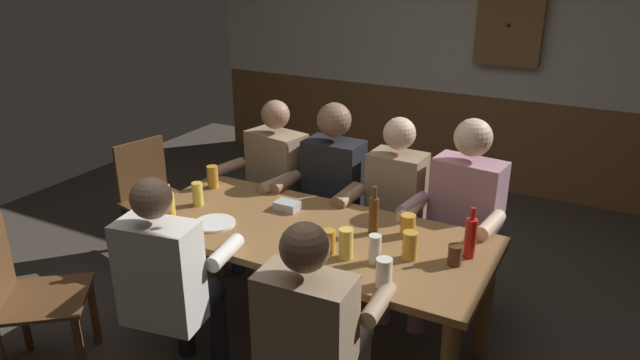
% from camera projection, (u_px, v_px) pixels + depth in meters
% --- Properties ---
extents(ground_plane, '(6.87, 6.87, 0.00)m').
position_uv_depth(ground_plane, '(312.00, 337.00, 3.49)').
color(ground_plane, '#423A33').
extents(back_wall_upper, '(5.31, 0.12, 1.70)m').
position_uv_depth(back_wall_upper, '(469.00, 0.00, 5.24)').
color(back_wall_upper, beige).
extents(back_wall_wainscot, '(5.31, 0.12, 0.90)m').
position_uv_depth(back_wall_wainscot, '(456.00, 137.00, 5.72)').
color(back_wall_wainscot, brown).
rests_on(back_wall_wainscot, ground_plane).
extents(dining_table, '(2.00, 0.88, 0.73)m').
position_uv_depth(dining_table, '(309.00, 245.00, 3.23)').
color(dining_table, brown).
rests_on(dining_table, ground_plane).
extents(person_0, '(0.59, 0.59, 1.22)m').
position_uv_depth(person_0, '(271.00, 178.00, 4.08)').
color(person_0, '#997F60').
rests_on(person_0, ground_plane).
extents(person_1, '(0.52, 0.52, 1.26)m').
position_uv_depth(person_1, '(329.00, 188.00, 3.86)').
color(person_1, black).
rests_on(person_1, ground_plane).
extents(person_2, '(0.49, 0.54, 1.22)m').
position_uv_depth(person_2, '(391.00, 205.00, 3.66)').
color(person_2, '#997F60').
rests_on(person_2, ground_plane).
extents(person_3, '(0.58, 0.56, 1.27)m').
position_uv_depth(person_3, '(461.00, 214.00, 3.46)').
color(person_3, '#B78493').
rests_on(person_3, ground_plane).
extents(person_4, '(0.57, 0.57, 1.22)m').
position_uv_depth(person_4, '(169.00, 277.00, 2.85)').
color(person_4, silver).
rests_on(person_4, ground_plane).
extents(person_5, '(0.56, 0.55, 1.18)m').
position_uv_depth(person_5, '(314.00, 326.00, 2.51)').
color(person_5, '#997F60').
rests_on(person_5, ground_plane).
extents(chair_empty_near_right, '(0.62, 0.62, 0.88)m').
position_uv_depth(chair_empty_near_right, '(26.00, 296.00, 3.04)').
color(chair_empty_near_right, brown).
rests_on(chair_empty_near_right, ground_plane).
extents(chair_empty_near_left, '(0.53, 0.53, 0.88)m').
position_uv_depth(chair_empty_near_left, '(153.00, 197.00, 4.27)').
color(chair_empty_near_left, brown).
rests_on(chair_empty_near_left, ground_plane).
extents(table_candle, '(0.04, 0.04, 0.08)m').
position_uv_depth(table_candle, '(469.00, 235.00, 3.05)').
color(table_candle, '#F9E08C').
rests_on(table_candle, dining_table).
extents(condiment_caddy, '(0.14, 0.10, 0.05)m').
position_uv_depth(condiment_caddy, '(287.00, 206.00, 3.44)').
color(condiment_caddy, '#B2B7BC').
rests_on(condiment_caddy, dining_table).
extents(plate_0, '(0.23, 0.23, 0.01)m').
position_uv_depth(plate_0, '(215.00, 223.00, 3.26)').
color(plate_0, white).
rests_on(plate_0, dining_table).
extents(bottle_0, '(0.07, 0.07, 0.23)m').
position_uv_depth(bottle_0, '(169.00, 207.00, 3.26)').
color(bottle_0, gold).
rests_on(bottle_0, dining_table).
extents(bottle_1, '(0.06, 0.06, 0.27)m').
position_uv_depth(bottle_1, '(374.00, 214.00, 3.12)').
color(bottle_1, '#593314').
rests_on(bottle_1, dining_table).
extents(bottle_2, '(0.06, 0.06, 0.27)m').
position_uv_depth(bottle_2, '(470.00, 237.00, 2.88)').
color(bottle_2, red).
rests_on(bottle_2, dining_table).
extents(pint_glass_0, '(0.08, 0.08, 0.12)m').
position_uv_depth(pint_glass_0, '(408.00, 225.00, 3.12)').
color(pint_glass_0, gold).
rests_on(pint_glass_0, dining_table).
extents(pint_glass_1, '(0.07, 0.07, 0.15)m').
position_uv_depth(pint_glass_1, '(213.00, 177.00, 3.75)').
color(pint_glass_1, gold).
rests_on(pint_glass_1, dining_table).
extents(pint_glass_2, '(0.07, 0.07, 0.13)m').
position_uv_depth(pint_glass_2, '(329.00, 242.00, 2.93)').
color(pint_glass_2, gold).
rests_on(pint_glass_2, dining_table).
extents(pint_glass_3, '(0.06, 0.06, 0.15)m').
position_uv_depth(pint_glass_3, '(375.00, 249.00, 2.84)').
color(pint_glass_3, white).
rests_on(pint_glass_3, dining_table).
extents(pint_glass_4, '(0.07, 0.07, 0.16)m').
position_uv_depth(pint_glass_4, '(346.00, 244.00, 2.88)').
color(pint_glass_4, '#E5C64C').
rests_on(pint_glass_4, dining_table).
extents(pint_glass_5, '(0.07, 0.07, 0.14)m').
position_uv_depth(pint_glass_5, '(198.00, 194.00, 3.49)').
color(pint_glass_5, '#E5C64C').
rests_on(pint_glass_5, dining_table).
extents(pint_glass_6, '(0.07, 0.07, 0.10)m').
position_uv_depth(pint_glass_6, '(455.00, 255.00, 2.83)').
color(pint_glass_6, '#4C2D19').
rests_on(pint_glass_6, dining_table).
extents(pint_glass_7, '(0.08, 0.08, 0.14)m').
position_uv_depth(pint_glass_7, '(384.00, 273.00, 2.64)').
color(pint_glass_7, white).
rests_on(pint_glass_7, dining_table).
extents(pint_glass_8, '(0.08, 0.08, 0.15)m').
position_uv_depth(pint_glass_8, '(410.00, 245.00, 2.88)').
color(pint_glass_8, gold).
rests_on(pint_glass_8, dining_table).
extents(wall_dart_cabinet, '(0.56, 0.15, 0.70)m').
position_uv_depth(wall_dart_cabinet, '(510.00, 24.00, 5.02)').
color(wall_dart_cabinet, brown).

